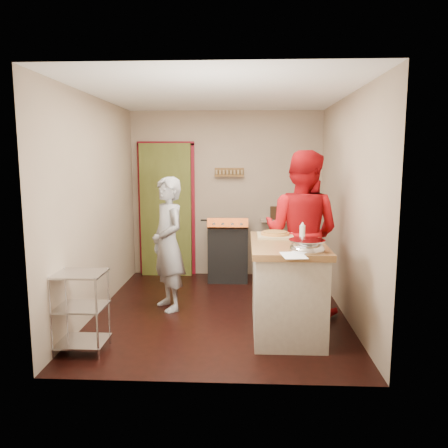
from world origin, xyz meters
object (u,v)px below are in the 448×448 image
(island, at_px, (287,285))
(wire_shelving, at_px, (81,308))
(stove, at_px, (228,251))
(person_stripe, at_px, (168,244))
(person_red, at_px, (301,233))

(island, bearing_deg, wire_shelving, -162.94)
(stove, distance_m, person_stripe, 1.57)
(person_red, bearing_deg, island, 97.64)
(person_stripe, bearing_deg, person_red, 55.85)
(person_stripe, height_order, person_red, person_red)
(island, xyz_separation_m, person_stripe, (-1.40, 0.64, 0.31))
(person_red, bearing_deg, person_stripe, 26.46)
(wire_shelving, relative_size, person_red, 0.41)
(stove, distance_m, island, 2.12)
(wire_shelving, bearing_deg, person_red, 28.82)
(wire_shelving, relative_size, person_stripe, 0.49)
(person_red, bearing_deg, wire_shelving, 56.03)
(stove, distance_m, wire_shelving, 2.94)
(wire_shelving, height_order, person_red, person_red)
(wire_shelving, bearing_deg, person_stripe, 63.25)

